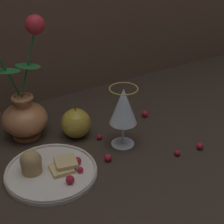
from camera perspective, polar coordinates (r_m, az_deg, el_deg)
ground_plane at (r=0.98m, az=-2.38°, el=-5.69°), size 2.40×2.40×0.00m
vase at (r=1.02m, az=-13.51°, el=1.03°), size 0.17×0.12×0.33m
plate_with_pastries at (r=0.90m, az=-9.69°, el=-8.65°), size 0.22×0.22×0.07m
wine_glass at (r=0.95m, az=1.73°, el=0.59°), size 0.07×0.07×0.17m
apple_beside_vase at (r=1.02m, az=-5.51°, el=-1.73°), size 0.08×0.08×0.09m
berry_near_plate at (r=1.12m, az=5.03°, el=-0.28°), size 0.02×0.02×0.02m
berry_front_center at (r=1.00m, az=13.26°, el=-5.09°), size 0.02×0.02×0.02m
berry_by_glass_stem at (r=0.97m, az=9.92°, el=-6.18°), size 0.02×0.02×0.02m
berry_under_candlestick at (r=1.02m, az=-1.97°, el=-3.82°), size 0.01×0.01×0.01m
berry_far_right at (r=0.94m, az=-0.69°, el=-7.04°), size 0.02×0.02×0.02m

